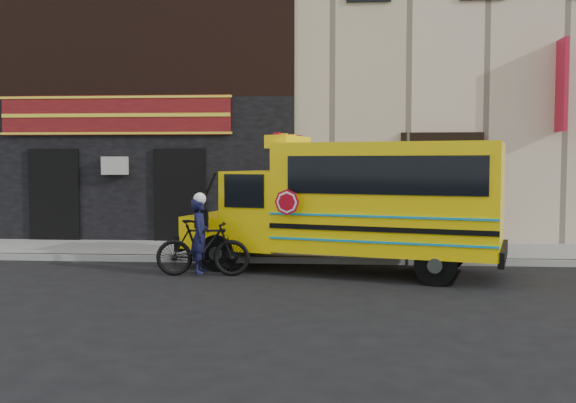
# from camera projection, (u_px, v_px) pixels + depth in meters

# --- Properties ---
(ground) EXTENTS (120.00, 120.00, 0.00)m
(ground) POSITION_uv_depth(u_px,v_px,m) (276.00, 284.00, 12.35)
(ground) COLOR black
(ground) RESTS_ON ground
(curb) EXTENTS (40.00, 0.20, 0.15)m
(curb) POSITION_uv_depth(u_px,v_px,m) (286.00, 260.00, 14.93)
(curb) COLOR gray
(curb) RESTS_ON ground
(sidewalk) EXTENTS (40.00, 3.00, 0.15)m
(sidewalk) POSITION_uv_depth(u_px,v_px,m) (291.00, 251.00, 16.42)
(sidewalk) COLOR slate
(sidewalk) RESTS_ON ground
(building) EXTENTS (20.00, 10.70, 12.00)m
(building) POSITION_uv_depth(u_px,v_px,m) (302.00, 54.00, 22.38)
(building) COLOR beige
(building) RESTS_ON sidewalk
(school_bus) EXTENTS (7.22, 3.96, 2.92)m
(school_bus) POSITION_uv_depth(u_px,v_px,m) (358.00, 202.00, 13.63)
(school_bus) COLOR black
(school_bus) RESTS_ON ground
(sign_pole) EXTENTS (0.07, 0.26, 3.02)m
(sign_pole) POSITION_uv_depth(u_px,v_px,m) (408.00, 192.00, 14.41)
(sign_pole) COLOR #373E39
(sign_pole) RESTS_ON ground
(bicycle) EXTENTS (1.97, 0.65, 1.17)m
(bicycle) POSITION_uv_depth(u_px,v_px,m) (203.00, 248.00, 13.20)
(bicycle) COLOR black
(bicycle) RESTS_ON ground
(cyclist) EXTENTS (0.40, 0.59, 1.56)m
(cyclist) POSITION_uv_depth(u_px,v_px,m) (200.00, 238.00, 13.28)
(cyclist) COLOR black
(cyclist) RESTS_ON ground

